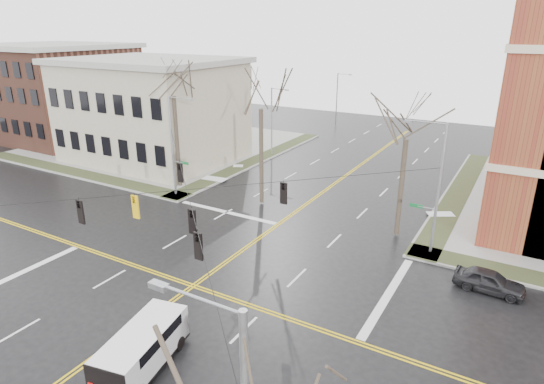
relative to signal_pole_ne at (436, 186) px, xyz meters
The scene contains 16 objects.
ground 16.88m from the signal_pole_ne, 134.55° to the right, with size 120.00×120.00×0.00m, color black.
sidewalks 16.86m from the signal_pole_ne, 134.55° to the right, with size 80.00×80.00×0.17m.
road_markings 16.88m from the signal_pole_ne, 134.55° to the right, with size 100.00×100.00×0.01m.
civic_building_a 34.39m from the signal_pole_ne, 165.69° to the left, with size 18.00×14.00×11.00m, color #9C957C.
civic_building_b 54.36m from the signal_pole_ne, 168.86° to the left, with size 18.00×16.00×12.00m, color brown.
signal_pole_ne is the anchor object (origin of this frame).
signal_pole_nw 22.64m from the signal_pole_ne, behind, with size 2.75×0.22×9.00m.
span_wires 16.19m from the signal_pole_ne, 134.55° to the right, with size 23.02×23.02×0.03m.
traffic_signals 16.63m from the signal_pole_ne, 132.94° to the right, with size 8.21×8.26×1.30m.
streetlight_north_a 27.48m from the signal_pole_ne, 143.10° to the left, with size 2.30×0.20×8.00m.
streetlight_north_b 42.61m from the signal_pole_ne, 121.05° to the left, with size 2.30×0.20×8.00m.
cargo_van 20.29m from the signal_pole_ne, 116.22° to the right, with size 2.92×5.39×1.94m.
parked_car_a 6.74m from the signal_pole_ne, 36.76° to the right, with size 1.59×3.95×1.34m, color black.
tree_nw_far 24.55m from the signal_pole_ne, behind, with size 4.00×4.00×12.94m.
tree_nw_near 15.47m from the signal_pole_ne, behind, with size 4.00×4.00×12.34m.
tree_ne 4.25m from the signal_pole_ne, 148.64° to the left, with size 4.00×4.00×10.86m.
Camera 1 is at (16.12, -18.23, 14.79)m, focal length 30.00 mm.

